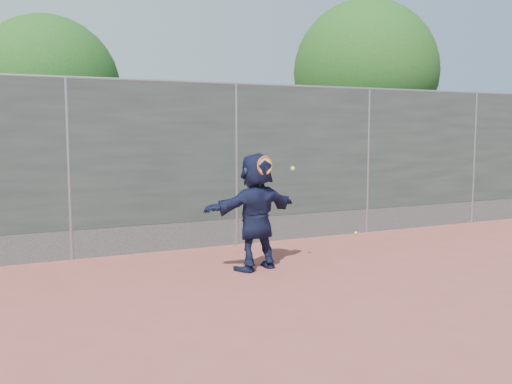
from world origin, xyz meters
name	(u,v)px	position (x,y,z in m)	size (l,w,h in m)	color
ground	(340,291)	(0.00, 0.00, 0.00)	(80.00, 80.00, 0.00)	#9E4C42
player	(256,211)	(-0.50, 1.59, 0.90)	(1.68, 0.53, 1.81)	#141A38
ball_ground	(356,233)	(2.62, 3.35, 0.03)	(0.07, 0.07, 0.07)	#BEF937
fence	(236,161)	(0.00, 3.50, 1.58)	(20.00, 0.06, 3.03)	#38423D
swing_action	(267,167)	(-0.41, 1.39, 1.60)	(0.62, 0.19, 0.51)	#D65914
tree_right	(370,77)	(4.68, 5.75, 3.49)	(3.78, 3.60, 5.39)	#382314
tree_left	(54,92)	(-2.85, 6.55, 2.94)	(3.15, 3.00, 4.53)	#382314
weed_clump	(253,237)	(0.29, 3.38, 0.13)	(0.68, 0.07, 0.30)	#387226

